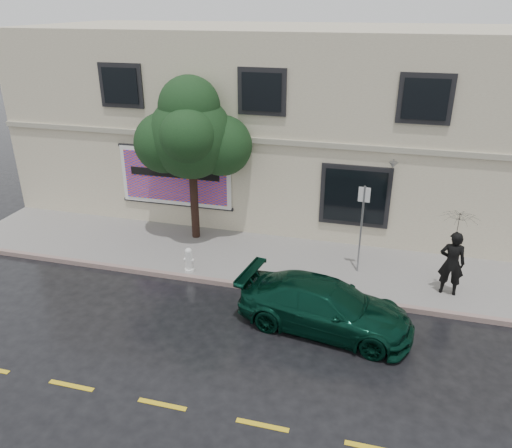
% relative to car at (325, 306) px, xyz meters
% --- Properties ---
extents(ground, '(90.00, 90.00, 0.00)m').
position_rel_car_xyz_m(ground, '(-2.93, -0.14, -0.66)').
color(ground, black).
rests_on(ground, ground).
extents(sidewalk, '(20.00, 3.50, 0.15)m').
position_rel_car_xyz_m(sidewalk, '(-2.93, 3.11, -0.58)').
color(sidewalk, gray).
rests_on(sidewalk, ground).
extents(curb, '(20.00, 0.18, 0.16)m').
position_rel_car_xyz_m(curb, '(-2.93, 1.36, -0.58)').
color(curb, slate).
rests_on(curb, ground).
extents(road_marking, '(19.00, 0.12, 0.01)m').
position_rel_car_xyz_m(road_marking, '(-2.93, -3.64, -0.65)').
color(road_marking, gold).
rests_on(road_marking, ground).
extents(building, '(20.00, 8.12, 7.00)m').
position_rel_car_xyz_m(building, '(-2.93, 8.86, 2.84)').
color(building, beige).
rests_on(building, ground).
extents(billboard, '(4.30, 0.16, 2.20)m').
position_rel_car_xyz_m(billboard, '(-6.13, 4.78, 1.40)').
color(billboard, white).
rests_on(billboard, ground).
extents(car, '(4.76, 2.64, 1.31)m').
position_rel_car_xyz_m(car, '(0.00, 0.00, 0.00)').
color(car, black).
rests_on(car, ground).
extents(pedestrian, '(0.74, 0.52, 1.93)m').
position_rel_car_xyz_m(pedestrian, '(3.22, 2.39, 0.46)').
color(pedestrian, black).
rests_on(pedestrian, sidewalk).
extents(umbrella, '(1.43, 1.43, 0.82)m').
position_rel_car_xyz_m(umbrella, '(3.22, 2.39, 1.84)').
color(umbrella, black).
rests_on(umbrella, pedestrian).
extents(street_tree, '(2.80, 2.80, 5.04)m').
position_rel_car_xyz_m(street_tree, '(-5.15, 4.06, 3.11)').
color(street_tree, black).
rests_on(street_tree, sidewalk).
extents(fire_hydrant, '(0.32, 0.30, 0.79)m').
position_rel_car_xyz_m(fire_hydrant, '(-4.43, 1.66, -0.12)').
color(fire_hydrant, silver).
rests_on(fire_hydrant, sidewalk).
extents(sign_pole, '(0.35, 0.06, 2.81)m').
position_rel_car_xyz_m(sign_pole, '(0.62, 3.01, 1.16)').
color(sign_pole, gray).
rests_on(sign_pole, sidewalk).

